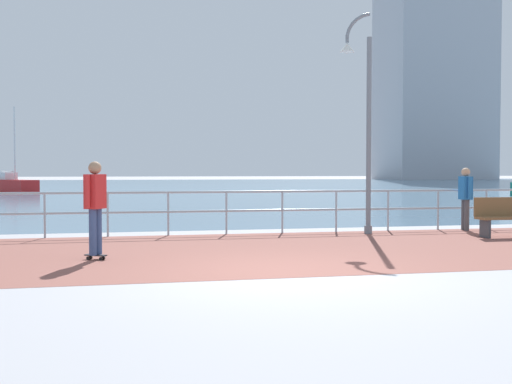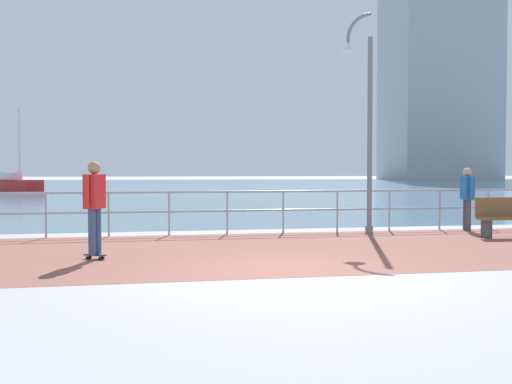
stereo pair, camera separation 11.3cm
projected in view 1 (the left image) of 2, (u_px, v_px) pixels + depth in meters
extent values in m
plane|color=#9E9EA3|center=(158.00, 190.00, 48.42)|extent=(220.00, 220.00, 0.00)
cube|color=brown|center=(252.00, 250.00, 11.76)|extent=(28.00, 6.16, 0.01)
cube|color=slate|center=(153.00, 186.00, 58.79)|extent=(180.00, 88.00, 0.00)
cylinder|color=#9EADB7|center=(45.00, 216.00, 13.89)|extent=(0.05, 0.05, 1.03)
cylinder|color=#9EADB7|center=(108.00, 215.00, 14.18)|extent=(0.05, 0.05, 1.03)
cylinder|color=#9EADB7|center=(168.00, 214.00, 14.47)|extent=(0.05, 0.05, 1.03)
cylinder|color=#9EADB7|center=(226.00, 213.00, 14.76)|extent=(0.05, 0.05, 1.03)
cylinder|color=#9EADB7|center=(282.00, 212.00, 15.04)|extent=(0.05, 0.05, 1.03)
cylinder|color=#9EADB7|center=(336.00, 211.00, 15.33)|extent=(0.05, 0.05, 1.03)
cylinder|color=#9EADB7|center=(388.00, 211.00, 15.62)|extent=(0.05, 0.05, 1.03)
cylinder|color=#9EADB7|center=(438.00, 210.00, 15.91)|extent=(0.05, 0.05, 1.03)
cylinder|color=#9EADB7|center=(486.00, 209.00, 16.19)|extent=(0.05, 0.05, 1.03)
cylinder|color=#9EADB7|center=(226.00, 192.00, 14.74)|extent=(25.20, 0.06, 0.06)
cylinder|color=#9EADB7|center=(226.00, 211.00, 14.75)|extent=(25.20, 0.06, 0.06)
cylinder|color=slate|center=(368.00, 230.00, 14.89)|extent=(0.19, 0.19, 0.20)
cylinder|color=slate|center=(369.00, 136.00, 14.80)|extent=(0.12, 0.12, 4.77)
cylinder|color=slate|center=(366.00, 15.00, 14.73)|extent=(0.20, 0.17, 0.11)
cylinder|color=slate|center=(360.00, 17.00, 14.78)|extent=(0.21, 0.18, 0.15)
cylinder|color=slate|center=(355.00, 21.00, 14.83)|extent=(0.20, 0.17, 0.18)
cylinder|color=slate|center=(351.00, 27.00, 14.87)|extent=(0.18, 0.16, 0.19)
cylinder|color=slate|center=(348.00, 33.00, 14.90)|extent=(0.15, 0.14, 0.19)
cylinder|color=slate|center=(347.00, 39.00, 14.92)|extent=(0.12, 0.12, 0.17)
cone|color=silver|center=(347.00, 47.00, 14.92)|extent=(0.36, 0.36, 0.22)
cylinder|color=black|center=(103.00, 258.00, 10.52)|extent=(0.07, 0.06, 0.06)
cylinder|color=black|center=(101.00, 259.00, 10.45)|extent=(0.07, 0.06, 0.06)
cylinder|color=black|center=(91.00, 257.00, 10.61)|extent=(0.07, 0.06, 0.06)
cylinder|color=black|center=(88.00, 258.00, 10.53)|extent=(0.07, 0.06, 0.06)
cube|color=black|center=(96.00, 255.00, 10.53)|extent=(0.40, 0.30, 0.02)
cylinder|color=#384C7A|center=(98.00, 231.00, 10.59)|extent=(0.18, 0.18, 0.80)
cylinder|color=#384C7A|center=(93.00, 232.00, 10.44)|extent=(0.18, 0.18, 0.80)
cube|color=red|center=(95.00, 191.00, 10.49)|extent=(0.38, 0.41, 0.59)
cylinder|color=red|center=(103.00, 190.00, 10.70)|extent=(0.12, 0.12, 0.56)
cylinder|color=red|center=(87.00, 191.00, 10.27)|extent=(0.12, 0.12, 0.56)
sphere|color=#A37A5B|center=(95.00, 168.00, 10.47)|extent=(0.22, 0.22, 0.22)
cylinder|color=#4C4C51|center=(464.00, 215.00, 15.77)|extent=(0.14, 0.14, 0.80)
cylinder|color=#4C4C51|center=(467.00, 215.00, 15.61)|extent=(0.14, 0.14, 0.80)
cube|color=#236BB2|center=(466.00, 188.00, 15.66)|extent=(0.27, 0.36, 0.59)
cylinder|color=#236BB2|center=(461.00, 187.00, 15.89)|extent=(0.10, 0.10, 0.57)
cylinder|color=#236BB2|center=(470.00, 188.00, 15.43)|extent=(0.10, 0.10, 0.57)
sphere|color=tan|center=(466.00, 172.00, 15.65)|extent=(0.22, 0.22, 0.22)
cube|color=brown|center=(510.00, 218.00, 14.09)|extent=(1.60, 0.43, 0.06)
cube|color=brown|center=(505.00, 207.00, 14.28)|extent=(1.60, 0.05, 0.44)
cube|color=#3F4247|center=(485.00, 228.00, 13.97)|extent=(0.06, 0.38, 0.45)
cube|color=#B21E1E|center=(15.00, 186.00, 41.91)|extent=(3.58, 4.17, 0.91)
cube|color=silver|center=(6.00, 176.00, 42.73)|extent=(1.64, 1.77, 0.50)
cylinder|color=silver|center=(15.00, 143.00, 41.81)|extent=(0.10, 0.10, 5.04)
cylinder|color=silver|center=(8.00, 171.00, 42.49)|extent=(1.20, 1.57, 0.08)
cube|color=#A3A8B2|center=(434.00, 44.00, 107.58)|extent=(17.91, 13.08, 47.97)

